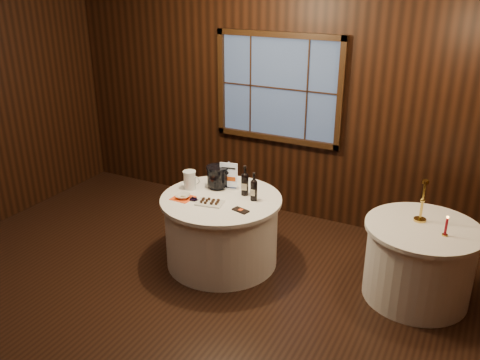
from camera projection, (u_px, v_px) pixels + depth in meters
The scene contains 16 objects.
ground at pixel (171, 311), 4.79m from camera, with size 6.00×6.00×0.00m, color black.
back_wall at pixel (279, 96), 6.25m from camera, with size 6.00×0.10×3.00m.
main_table at pixel (222, 230), 5.47m from camera, with size 1.28×1.28×0.77m.
side_table at pixel (419, 262), 4.87m from camera, with size 1.08×1.08×0.77m.
sign_stand at pixel (229, 179), 5.51m from camera, with size 0.19×0.13×0.31m.
port_bottle_left at pixel (245, 182), 5.34m from camera, with size 0.08×0.09×0.33m.
port_bottle_right at pixel (254, 188), 5.22m from camera, with size 0.07×0.08×0.30m.
ice_bucket at pixel (217, 177), 5.52m from camera, with size 0.24×0.24×0.25m.
chocolate_plate at pixel (210, 202), 5.18m from camera, with size 0.30×0.23×0.04m.
chocolate_box at pixel (241, 210), 5.03m from camera, with size 0.17×0.08×0.01m, color black.
grape_bunch at pixel (194, 199), 5.25m from camera, with size 0.15×0.06×0.04m.
glass_pitcher at pixel (190, 180), 5.51m from camera, with size 0.19×0.14×0.20m.
orange_napkin at pixel (183, 198), 5.31m from camera, with size 0.21×0.21×0.00m, color #F94A14.
cracker_bowl at pixel (183, 196), 5.31m from camera, with size 0.15×0.15×0.04m, color white.
brass_candlestick at pixel (422, 206), 4.78m from camera, with size 0.12×0.12×0.42m.
red_candle at pixel (446, 228), 4.53m from camera, with size 0.05×0.05×0.20m.
Camera 1 is at (2.39, -3.22, 2.97)m, focal length 38.00 mm.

